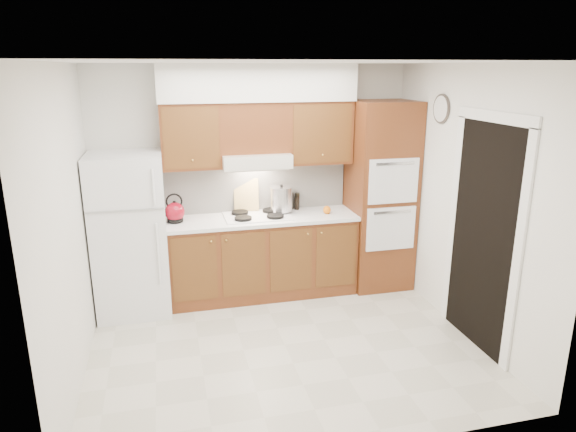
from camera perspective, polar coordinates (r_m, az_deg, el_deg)
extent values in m
plane|color=beige|center=(5.07, -0.37, -14.11)|extent=(3.60, 3.60, 0.00)
plane|color=white|center=(4.37, -0.44, 16.74)|extent=(3.60, 3.60, 0.00)
cube|color=white|center=(5.98, -3.75, 4.03)|extent=(3.60, 0.02, 2.60)
cube|color=white|center=(4.51, -23.26, -1.38)|extent=(0.02, 3.00, 2.60)
cube|color=white|center=(5.26, 19.06, 1.44)|extent=(0.02, 3.00, 2.60)
cube|color=white|center=(5.67, -17.12, -1.96)|extent=(0.75, 0.72, 1.72)
cube|color=brown|center=(5.94, -2.85, -4.60)|extent=(2.11, 0.60, 0.90)
cube|color=white|center=(5.78, -2.90, -0.27)|extent=(2.13, 0.62, 0.04)
cube|color=white|center=(5.99, -3.48, 3.26)|extent=(2.11, 0.03, 0.56)
cube|color=brown|center=(6.14, 10.20, 2.20)|extent=(0.70, 0.65, 2.20)
cube|color=brown|center=(5.64, -10.80, 8.71)|extent=(0.63, 0.33, 0.70)
cube|color=brown|center=(5.90, 3.38, 9.28)|extent=(0.73, 0.33, 0.70)
cube|color=silver|center=(5.70, -3.65, 6.25)|extent=(0.75, 0.45, 0.15)
cube|color=brown|center=(5.71, -3.82, 9.81)|extent=(0.75, 0.33, 0.55)
cube|color=silver|center=(5.67, -3.37, 14.58)|extent=(2.13, 0.36, 0.40)
cube|color=white|center=(5.79, -3.42, -0.01)|extent=(0.74, 0.50, 0.01)
cube|color=black|center=(5.04, 20.80, -2.31)|extent=(0.02, 0.90, 2.10)
cylinder|color=#3F3833|center=(5.58, 16.68, 11.34)|extent=(0.02, 0.30, 0.30)
sphere|color=maroon|center=(5.67, -12.47, 0.45)|extent=(0.25, 0.25, 0.21)
cube|color=#D3B86C|center=(5.95, -4.66, 2.36)|extent=(0.29, 0.12, 0.37)
cylinder|color=silver|center=(5.88, -0.75, 1.90)|extent=(0.30, 0.30, 0.27)
cylinder|color=black|center=(6.08, 1.04, 1.71)|extent=(0.06, 0.06, 0.19)
cylinder|color=black|center=(6.08, 0.33, 1.72)|extent=(0.08, 0.08, 0.19)
cylinder|color=black|center=(6.05, 0.99, 1.45)|extent=(0.07, 0.07, 0.16)
sphere|color=#D5600B|center=(5.92, 4.34, 0.73)|extent=(0.11, 0.11, 0.08)
sphere|color=#F9620D|center=(5.89, 4.35, 0.66)|extent=(0.10, 0.10, 0.09)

